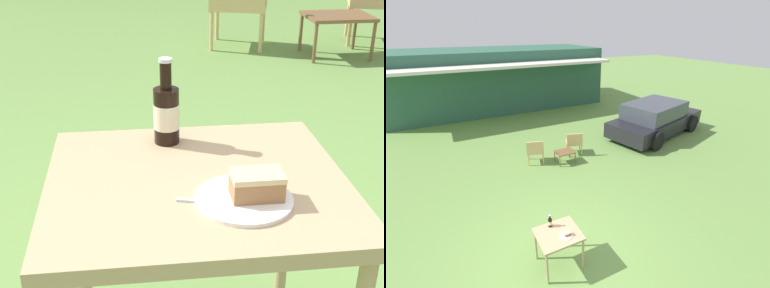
% 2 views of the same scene
% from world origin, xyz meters
% --- Properties ---
extents(garden_side_table, '(0.58, 0.47, 0.38)m').
position_xyz_m(garden_side_table, '(1.74, 3.52, 0.34)').
color(garden_side_table, brown).
rests_on(garden_side_table, ground_plane).
extents(patio_table, '(0.75, 0.66, 0.72)m').
position_xyz_m(patio_table, '(0.00, 0.00, 0.63)').
color(patio_table, tan).
rests_on(patio_table, ground_plane).
extents(cake_on_plate, '(0.23, 0.23, 0.07)m').
position_xyz_m(cake_on_plate, '(0.11, -0.12, 0.74)').
color(cake_on_plate, white).
rests_on(cake_on_plate, patio_table).
extents(cola_bottle_near, '(0.07, 0.07, 0.25)m').
position_xyz_m(cola_bottle_near, '(-0.06, 0.23, 0.81)').
color(cola_bottle_near, black).
rests_on(cola_bottle_near, patio_table).
extents(fork, '(0.19, 0.06, 0.01)m').
position_xyz_m(fork, '(0.04, -0.12, 0.72)').
color(fork, silver).
rests_on(fork, patio_table).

